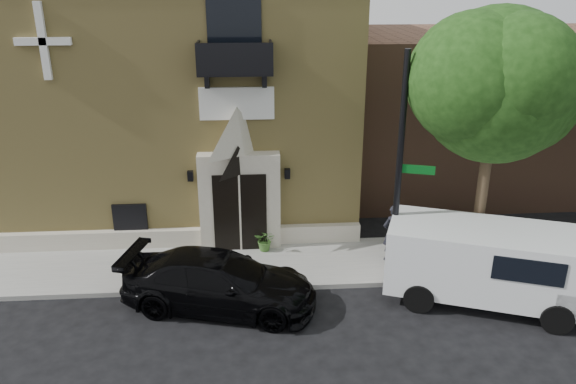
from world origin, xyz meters
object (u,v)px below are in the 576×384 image
street_sign (400,171)px  fire_hydrant (497,263)px  cargo_van (496,263)px  pedestrian_near (392,233)px  dumpster (558,246)px  black_sedan (219,282)px

street_sign → fire_hydrant: bearing=15.8°
cargo_van → pedestrian_near: size_ratio=3.10×
dumpster → pedestrian_near: bearing=178.3°
dumpster → pedestrian_near: pedestrian_near is taller
black_sedan → cargo_van: cargo_van is taller
fire_hydrant → black_sedan: bearing=-173.9°
fire_hydrant → pedestrian_near: (-2.92, 1.20, 0.53)m
dumpster → pedestrian_near: size_ratio=1.04×
street_sign → dumpster: (5.30, 0.49, -2.74)m
cargo_van → pedestrian_near: cargo_van is taller
pedestrian_near → black_sedan: bearing=3.7°
black_sedan → dumpster: (10.35, 1.46, -0.01)m
street_sign → pedestrian_near: (0.24, 1.11, -2.42)m
cargo_van → fire_hydrant: 1.54m
cargo_van → street_sign: size_ratio=0.87×
black_sedan → street_sign: size_ratio=0.80×
fire_hydrant → pedestrian_near: 3.20m
cargo_van → pedestrian_near: (-2.26, 2.43, -0.15)m
street_sign → fire_hydrant: size_ratio=7.97×
cargo_van → street_sign: bearing=172.8°
black_sedan → pedestrian_near: 5.69m
cargo_van → pedestrian_near: 3.32m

